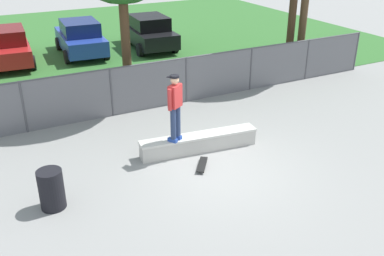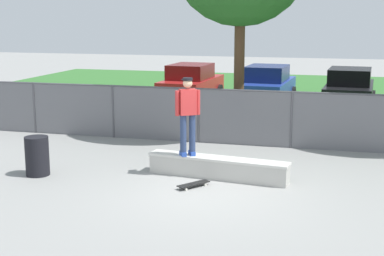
{
  "view_description": "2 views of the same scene",
  "coord_description": "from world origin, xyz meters",
  "px_view_note": "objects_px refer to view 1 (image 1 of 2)",
  "views": [
    {
      "loc": [
        -5.21,
        -8.37,
        5.81
      ],
      "look_at": [
        -0.58,
        0.52,
        1.11
      ],
      "focal_mm": 40.94,
      "sensor_mm": 36.0,
      "label": 1
    },
    {
      "loc": [
        2.65,
        -11.02,
        3.72
      ],
      "look_at": [
        -0.47,
        0.6,
        1.29
      ],
      "focal_mm": 51.92,
      "sensor_mm": 36.0,
      "label": 2
    }
  ],
  "objects_px": {
    "car_red": "(7,46)",
    "car_blue": "(80,38)",
    "skateboarder": "(175,105)",
    "concrete_ledge": "(199,143)",
    "car_black": "(149,32)",
    "trash_bin": "(51,189)",
    "skateboard": "(202,164)"
  },
  "relations": [
    {
      "from": "car_red",
      "to": "car_blue",
      "type": "distance_m",
      "value": 3.33
    },
    {
      "from": "skateboarder",
      "to": "concrete_ledge",
      "type": "bearing_deg",
      "value": 1.36
    },
    {
      "from": "concrete_ledge",
      "to": "car_black",
      "type": "bearing_deg",
      "value": 74.53
    },
    {
      "from": "skateboarder",
      "to": "car_red",
      "type": "distance_m",
      "value": 11.64
    },
    {
      "from": "trash_bin",
      "to": "skateboarder",
      "type": "bearing_deg",
      "value": 13.94
    },
    {
      "from": "skateboarder",
      "to": "car_black",
      "type": "distance_m",
      "value": 11.61
    },
    {
      "from": "car_blue",
      "to": "car_black",
      "type": "xyz_separation_m",
      "value": [
        3.37,
        -0.39,
        0.0
      ]
    },
    {
      "from": "concrete_ledge",
      "to": "skateboarder",
      "type": "relative_size",
      "value": 1.85
    },
    {
      "from": "car_blue",
      "to": "trash_bin",
      "type": "distance_m",
      "value": 12.81
    },
    {
      "from": "skateboard",
      "to": "car_red",
      "type": "xyz_separation_m",
      "value": [
        -3.31,
        12.07,
        0.77
      ]
    },
    {
      "from": "skateboarder",
      "to": "car_blue",
      "type": "bearing_deg",
      "value": 88.08
    },
    {
      "from": "concrete_ledge",
      "to": "car_black",
      "type": "height_order",
      "value": "car_black"
    },
    {
      "from": "concrete_ledge",
      "to": "skateboard",
      "type": "bearing_deg",
      "value": -112.85
    },
    {
      "from": "skateboarder",
      "to": "skateboard",
      "type": "height_order",
      "value": "skateboarder"
    },
    {
      "from": "skateboard",
      "to": "trash_bin",
      "type": "relative_size",
      "value": 0.82
    },
    {
      "from": "concrete_ledge",
      "to": "skateboard",
      "type": "distance_m",
      "value": 0.94
    },
    {
      "from": "skateboard",
      "to": "car_red",
      "type": "relative_size",
      "value": 0.18
    },
    {
      "from": "car_red",
      "to": "skateboard",
      "type": "bearing_deg",
      "value": -74.67
    },
    {
      "from": "concrete_ledge",
      "to": "car_blue",
      "type": "bearing_deg",
      "value": 91.72
    },
    {
      "from": "car_red",
      "to": "car_blue",
      "type": "height_order",
      "value": "same"
    },
    {
      "from": "skateboarder",
      "to": "trash_bin",
      "type": "relative_size",
      "value": 1.97
    },
    {
      "from": "skateboarder",
      "to": "car_blue",
      "type": "height_order",
      "value": "skateboarder"
    },
    {
      "from": "car_blue",
      "to": "car_black",
      "type": "height_order",
      "value": "same"
    },
    {
      "from": "concrete_ledge",
      "to": "skateboarder",
      "type": "distance_m",
      "value": 1.46
    },
    {
      "from": "skateboard",
      "to": "car_red",
      "type": "distance_m",
      "value": 12.54
    },
    {
      "from": "skateboard",
      "to": "car_blue",
      "type": "height_order",
      "value": "car_blue"
    },
    {
      "from": "car_blue",
      "to": "car_black",
      "type": "distance_m",
      "value": 3.39
    },
    {
      "from": "car_blue",
      "to": "car_red",
      "type": "bearing_deg",
      "value": -177.97
    },
    {
      "from": "skateboard",
      "to": "skateboarder",
      "type": "bearing_deg",
      "value": 113.43
    },
    {
      "from": "trash_bin",
      "to": "car_black",
      "type": "bearing_deg",
      "value": 58.62
    },
    {
      "from": "skateboard",
      "to": "car_blue",
      "type": "bearing_deg",
      "value": 89.91
    },
    {
      "from": "concrete_ledge",
      "to": "car_blue",
      "type": "relative_size",
      "value": 0.79
    }
  ]
}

